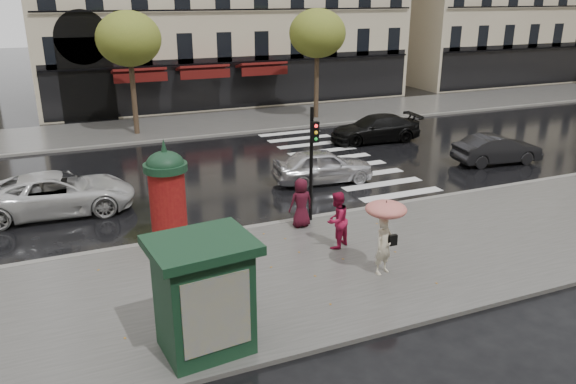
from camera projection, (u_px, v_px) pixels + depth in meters
name	position (u px, v px, depth m)	size (l,w,h in m)	color
ground	(305.00, 264.00, 16.26)	(160.00, 160.00, 0.00)	black
near_sidewalk	(312.00, 270.00, 15.81)	(90.00, 7.00, 0.12)	#474744
far_sidewalk	(170.00, 127.00, 32.74)	(90.00, 6.00, 0.12)	#474744
near_kerb	(268.00, 225.00, 18.85)	(90.00, 0.25, 0.14)	slate
far_kerb	(181.00, 139.00, 30.13)	(90.00, 0.25, 0.14)	slate
zebra_crossing	(335.00, 158.00, 26.80)	(3.60, 11.75, 0.01)	silver
tree_far_left	(129.00, 39.00, 29.43)	(3.40, 3.40, 6.64)	#38281C
tree_far_right	(317.00, 34.00, 33.48)	(3.40, 3.40, 6.64)	#38281C
woman_umbrella	(385.00, 225.00, 15.07)	(1.12, 1.12, 2.15)	beige
woman_red	(337.00, 220.00, 16.83)	(0.86, 0.67, 1.76)	maroon
man_burgundy	(301.00, 203.00, 18.38)	(0.81, 0.52, 1.65)	#420D1A
morris_column	(168.00, 197.00, 16.52)	(1.27, 1.27, 3.42)	#14331F
traffic_light	(312.00, 154.00, 18.36)	(0.25, 0.36, 3.89)	black
newsstand	(204.00, 294.00, 11.81)	(2.29, 1.99, 2.55)	#14331F
car_silver	(323.00, 166.00, 23.18)	(1.67, 4.14, 1.41)	silver
car_darkgrey	(497.00, 149.00, 25.79)	(1.41, 4.05, 1.33)	black
car_white	(58.00, 193.00, 19.88)	(2.44, 5.29, 1.47)	silver
car_black	(375.00, 129.00, 29.63)	(1.96, 4.81, 1.40)	black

